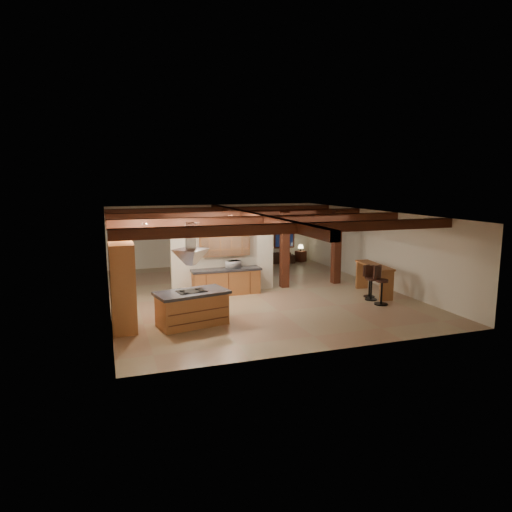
# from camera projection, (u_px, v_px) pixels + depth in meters

# --- Properties ---
(ground) EXTENTS (12.00, 12.00, 0.00)m
(ground) POSITION_uv_depth(u_px,v_px,m) (254.00, 293.00, 16.60)
(ground) COLOR tan
(ground) RESTS_ON ground
(room_walls) EXTENTS (12.00, 12.00, 12.00)m
(room_walls) POSITION_uv_depth(u_px,v_px,m) (254.00, 244.00, 16.30)
(room_walls) COLOR beige
(room_walls) RESTS_ON ground
(ceiling_beams) EXTENTS (10.00, 12.00, 0.28)m
(ceiling_beams) POSITION_uv_depth(u_px,v_px,m) (254.00, 217.00, 16.14)
(ceiling_beams) COLOR #3A150E
(ceiling_beams) RESTS_ON room_walls
(timber_posts) EXTENTS (2.50, 0.30, 2.90)m
(timber_posts) POSITION_uv_depth(u_px,v_px,m) (311.00, 240.00, 17.56)
(timber_posts) COLOR #3A150E
(timber_posts) RESTS_ON ground
(partition_wall) EXTENTS (3.80, 0.18, 2.20)m
(partition_wall) POSITION_uv_depth(u_px,v_px,m) (223.00, 262.00, 16.57)
(partition_wall) COLOR beige
(partition_wall) RESTS_ON ground
(pantry_cabinet) EXTENTS (0.67, 1.60, 2.40)m
(pantry_cabinet) POSITION_uv_depth(u_px,v_px,m) (122.00, 285.00, 12.50)
(pantry_cabinet) COLOR #965D30
(pantry_cabinet) RESTS_ON ground
(back_counter) EXTENTS (2.50, 0.66, 0.94)m
(back_counter) POSITION_uv_depth(u_px,v_px,m) (226.00, 281.00, 16.31)
(back_counter) COLOR #965D30
(back_counter) RESTS_ON ground
(upper_display_cabinet) EXTENTS (1.80, 0.36, 0.95)m
(upper_display_cabinet) POSITION_uv_depth(u_px,v_px,m) (224.00, 243.00, 16.27)
(upper_display_cabinet) COLOR #965D30
(upper_display_cabinet) RESTS_ON partition_wall
(range_hood) EXTENTS (1.10, 1.10, 1.40)m
(range_hood) POSITION_uv_depth(u_px,v_px,m) (191.00, 263.00, 12.61)
(range_hood) COLOR silver
(range_hood) RESTS_ON room_walls
(back_windows) EXTENTS (2.70, 0.07, 1.70)m
(back_windows) POSITION_uv_depth(u_px,v_px,m) (269.00, 232.00, 22.78)
(back_windows) COLOR #3A150E
(back_windows) RESTS_ON room_walls
(framed_art) EXTENTS (0.65, 0.05, 0.85)m
(framed_art) POSITION_uv_depth(u_px,v_px,m) (184.00, 231.00, 21.39)
(framed_art) COLOR #3A150E
(framed_art) RESTS_ON room_walls
(recessed_cans) EXTENTS (3.16, 2.46, 0.03)m
(recessed_cans) POSITION_uv_depth(u_px,v_px,m) (193.00, 220.00, 13.52)
(recessed_cans) COLOR silver
(recessed_cans) RESTS_ON room_walls
(kitchen_island) EXTENTS (2.18, 1.46, 0.99)m
(kitchen_island) POSITION_uv_depth(u_px,v_px,m) (192.00, 308.00, 12.82)
(kitchen_island) COLOR #965D30
(kitchen_island) RESTS_ON ground
(dining_table) EXTENTS (2.07, 1.54, 0.65)m
(dining_table) POSITION_uv_depth(u_px,v_px,m) (241.00, 267.00, 19.85)
(dining_table) COLOR #3C1C0F
(dining_table) RESTS_ON ground
(sofa) EXTENTS (2.00, 1.11, 0.55)m
(sofa) POSITION_uv_depth(u_px,v_px,m) (275.00, 257.00, 22.62)
(sofa) COLOR black
(sofa) RESTS_ON ground
(microwave) EXTENTS (0.55, 0.43, 0.27)m
(microwave) POSITION_uv_depth(u_px,v_px,m) (233.00, 264.00, 16.29)
(microwave) COLOR silver
(microwave) RESTS_ON back_counter
(bar_counter) EXTENTS (0.72, 2.11, 1.09)m
(bar_counter) POSITION_uv_depth(u_px,v_px,m) (374.00, 274.00, 16.28)
(bar_counter) COLOR #965D30
(bar_counter) RESTS_ON ground
(side_table) EXTENTS (0.56, 0.56, 0.53)m
(side_table) POSITION_uv_depth(u_px,v_px,m) (301.00, 256.00, 22.98)
(side_table) COLOR #3A150E
(side_table) RESTS_ON ground
(table_lamp) EXTENTS (0.27, 0.27, 0.32)m
(table_lamp) POSITION_uv_depth(u_px,v_px,m) (301.00, 247.00, 22.90)
(table_lamp) COLOR black
(table_lamp) RESTS_ON side_table
(bar_stool_a) EXTENTS (0.48, 0.49, 1.28)m
(bar_stool_a) POSITION_uv_depth(u_px,v_px,m) (381.00, 285.00, 14.94)
(bar_stool_a) COLOR black
(bar_stool_a) RESTS_ON ground
(bar_stool_b) EXTENTS (0.41, 0.42, 1.11)m
(bar_stool_b) POSITION_uv_depth(u_px,v_px,m) (369.00, 281.00, 15.95)
(bar_stool_b) COLOR black
(bar_stool_b) RESTS_ON ground
(bar_stool_c) EXTENTS (0.41, 0.41, 1.16)m
(bar_stool_c) POSITION_uv_depth(u_px,v_px,m) (371.00, 283.00, 15.55)
(bar_stool_c) COLOR black
(bar_stool_c) RESTS_ON ground
(dining_chairs) EXTENTS (2.20, 2.20, 1.19)m
(dining_chairs) POSITION_uv_depth(u_px,v_px,m) (241.00, 261.00, 19.81)
(dining_chairs) COLOR #3A150E
(dining_chairs) RESTS_ON ground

